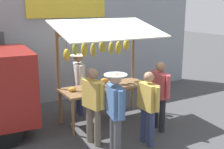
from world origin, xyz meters
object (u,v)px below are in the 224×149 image
at_px(shopper_in_grey_tee, 148,104).
at_px(vendor_with_sunhat, 79,79).
at_px(market_stall, 104,59).
at_px(shopper_in_striped_shirt, 115,108).
at_px(shopper_with_shopping_bag, 93,101).
at_px(shopper_with_ponytail, 160,91).

bearing_deg(shopper_in_grey_tee, vendor_with_sunhat, 13.22).
relative_size(market_stall, shopper_in_striped_shirt, 1.51).
bearing_deg(shopper_with_shopping_bag, vendor_with_sunhat, -25.79).
height_order(market_stall, shopper_with_shopping_bag, market_stall).
height_order(vendor_with_sunhat, shopper_in_grey_tee, vendor_with_sunhat).
distance_m(vendor_with_sunhat, shopper_with_shopping_bag, 1.77).
xyz_separation_m(market_stall, shopper_in_grey_tee, (-0.14, 1.60, -0.68)).
xyz_separation_m(market_stall, shopper_with_shopping_bag, (0.82, 1.04, -0.63)).
height_order(shopper_in_grey_tee, shopper_in_striped_shirt, shopper_in_striped_shirt).
bearing_deg(shopper_in_striped_shirt, shopper_in_grey_tee, -68.96).
bearing_deg(shopper_in_striped_shirt, shopper_with_ponytail, -56.04).
bearing_deg(market_stall, shopper_in_grey_tee, 95.04).
bearing_deg(shopper_with_shopping_bag, market_stall, -49.87).
relative_size(shopper_with_shopping_bag, shopper_with_ponytail, 1.01).
bearing_deg(shopper_in_striped_shirt, shopper_with_shopping_bag, 24.77).
relative_size(vendor_with_sunhat, shopper_with_shopping_bag, 1.00).
distance_m(market_stall, vendor_with_sunhat, 0.99).
relative_size(shopper_with_shopping_bag, shopper_in_striped_shirt, 0.98).
relative_size(market_stall, vendor_with_sunhat, 1.54).
height_order(shopper_in_grey_tee, shopper_with_ponytail, shopper_with_ponytail).
bearing_deg(vendor_with_sunhat, shopper_in_striped_shirt, 3.80).
height_order(market_stall, shopper_in_grey_tee, market_stall).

